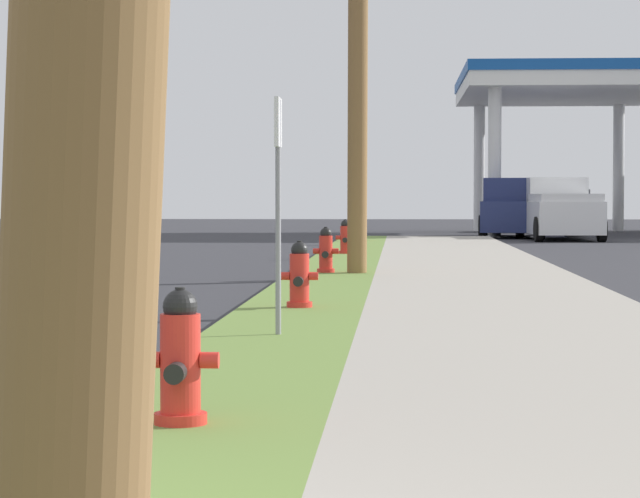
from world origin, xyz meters
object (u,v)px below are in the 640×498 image
Objects in this scene: fire_hydrant_fourth at (345,239)px; truck_navy_at_forecourt at (512,210)px; car_silver_by_near_pump at (554,213)px; fire_hydrant_third at (326,252)px; street_sign_post at (278,165)px; fire_hydrant_fifth at (354,229)px; fire_hydrant_nearest at (180,364)px; fire_hydrant_second at (299,278)px; truck_white_on_apron at (559,211)px.

truck_navy_at_forecourt is (4.96, 16.71, 0.47)m from fire_hydrant_fourth.
car_silver_by_near_pump reaches higher than fire_hydrant_fourth.
fire_hydrant_third is 10.25m from street_sign_post.
fire_hydrant_fourth is at bearing -106.63° from car_silver_by_near_pump.
fire_hydrant_fifth is 0.35× the size of street_sign_post.
fire_hydrant_nearest and fire_hydrant_second have the same top height.
truck_navy_at_forecourt is (4.90, 31.35, 0.47)m from fire_hydrant_second.
fire_hydrant_nearest and fire_hydrant_fourth have the same top height.
fire_hydrant_third is 0.13× the size of truck_navy_at_forecourt.
fire_hydrant_fifth is 26.41m from street_sign_post.
fire_hydrant_fifth is 17.02m from car_silver_by_near_pump.
street_sign_post reaches higher than fire_hydrant_third.
street_sign_post is at bearing -98.05° from truck_navy_at_forecourt.
fire_hydrant_third is at bearing 90.69° from fire_hydrant_second.
fire_hydrant_nearest is 1.00× the size of fire_hydrant_third.
street_sign_post is at bearing -100.91° from truck_white_on_apron.
car_silver_by_near_pump is (7.13, 38.71, 0.28)m from fire_hydrant_second.
street_sign_post is (0.09, -17.69, 1.19)m from fire_hydrant_fourth.
truck_white_on_apron is (6.11, 31.72, -0.72)m from street_sign_post.
truck_navy_at_forecourt and truck_white_on_apron have the same top height.
fire_hydrant_second and fire_hydrant_fifth have the same top height.
fire_hydrant_nearest is at bearing -90.49° from fire_hydrant_second.
fire_hydrant_fifth is at bearing 90.23° from fire_hydrant_third.
fire_hydrant_fifth is 0.14× the size of truck_white_on_apron.
fire_hydrant_nearest is 39.63m from truck_navy_at_forecourt.
fire_hydrant_fourth is at bearing 89.98° from fire_hydrant_nearest.
fire_hydrant_fourth is 17.73m from street_sign_post.
truck_white_on_apron reaches higher than fire_hydrant_second.
car_silver_by_near_pump is at bearing 84.39° from truck_white_on_apron.
fire_hydrant_second is 1.00× the size of fire_hydrant_fifth.
street_sign_post is 0.38× the size of truck_navy_at_forecourt.
fire_hydrant_fifth is at bearing -122.19° from truck_navy_at_forecourt.
truck_navy_at_forecourt is at bearing 81.12° from fire_hydrant_second.
car_silver_by_near_pump is (7.28, 15.38, 0.28)m from fire_hydrant_fifth.
fire_hydrant_fifth is (-0.09, 8.69, 0.00)m from fire_hydrant_fourth.
fire_hydrant_fifth is at bearing 90.59° from fire_hydrant_fourth.
truck_navy_at_forecourt is at bearing 57.81° from fire_hydrant_fifth.
fire_hydrant_fifth is (-0.07, 16.20, 0.00)m from fire_hydrant_third.
fire_hydrant_third is 22.42m from truck_white_on_apron.
fire_hydrant_fifth is at bearing -115.33° from car_silver_by_near_pump.
truck_white_on_apron is (6.21, 14.02, 0.47)m from fire_hydrant_fourth.
fire_hydrant_second is 1.00× the size of fire_hydrant_third.
fire_hydrant_nearest is at bearing -98.77° from car_silver_by_near_pump.
truck_white_on_apron reaches higher than fire_hydrant_nearest.
car_silver_by_near_pump is (7.10, 41.77, -0.91)m from street_sign_post.
fire_hydrant_fifth is at bearing 90.40° from street_sign_post.
street_sign_post reaches higher than fire_hydrant_fourth.
fire_hydrant_third is 1.00× the size of fire_hydrant_fifth.
street_sign_post is (0.10, 4.91, 1.19)m from fire_hydrant_nearest.
fire_hydrant_nearest is 47.23m from car_silver_by_near_pump.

